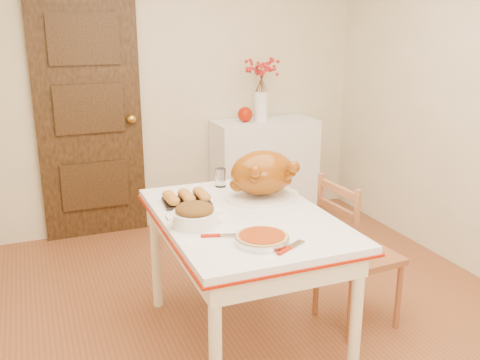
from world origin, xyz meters
name	(u,v)px	position (x,y,z in m)	size (l,w,h in m)	color
floor	(264,333)	(0.00, 0.00, 0.00)	(3.50, 4.00, 0.00)	brown
wall_back	(170,85)	(0.00, 2.00, 1.25)	(3.50, 0.00, 2.50)	beige
door_back	(89,117)	(-0.70, 1.97, 1.03)	(0.85, 0.06, 2.06)	black
sideboard	(264,170)	(0.80, 1.78, 0.46)	(0.93, 0.41, 0.93)	white
kitchen_table	(243,279)	(-0.14, -0.02, 0.39)	(0.90, 1.31, 0.78)	white
chair_oak	(359,252)	(0.58, -0.08, 0.46)	(0.41, 0.41, 0.93)	#9E542C
berry_vase	(261,91)	(0.76, 1.78, 1.19)	(0.28, 0.28, 0.53)	white
apple	(245,114)	(0.61, 1.78, 0.99)	(0.13, 0.13, 0.13)	#9B1300
turkey_platter	(263,175)	(0.07, 0.19, 0.92)	(0.45, 0.36, 0.28)	#944F09
pumpkin_pie	(262,238)	(-0.20, -0.41, 0.81)	(0.26, 0.26, 0.05)	#8F2E0B
stuffing_dish	(195,215)	(-0.43, -0.07, 0.84)	(0.29, 0.23, 0.11)	brown
rolls_tray	(186,197)	(-0.37, 0.27, 0.82)	(0.26, 0.21, 0.07)	#A76321
pie_server	(291,247)	(-0.11, -0.51, 0.79)	(0.20, 0.06, 0.01)	silver
carving_knife	(228,235)	(-0.32, -0.27, 0.79)	(0.27, 0.06, 0.01)	silver
drinking_glass	(220,178)	(-0.08, 0.50, 0.84)	(0.07, 0.07, 0.12)	white
shaker_pair	(250,176)	(0.12, 0.51, 0.83)	(0.09, 0.03, 0.09)	white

